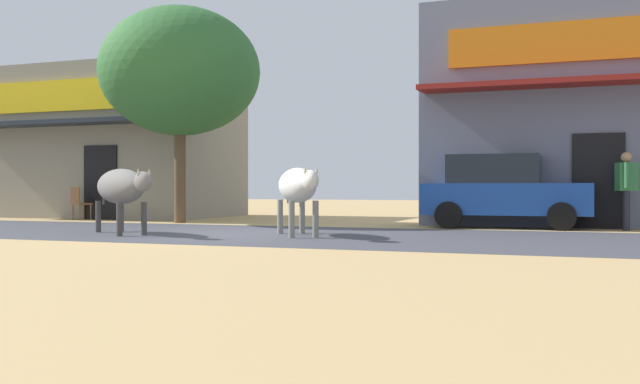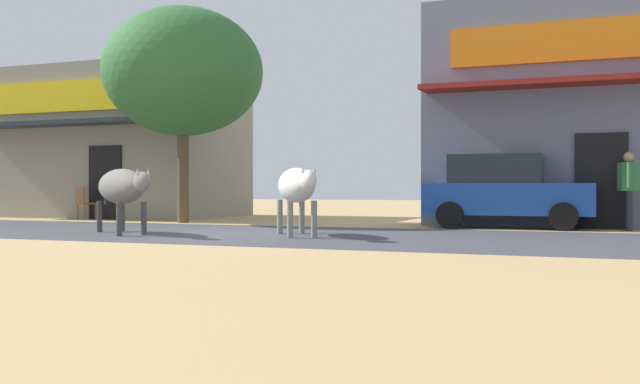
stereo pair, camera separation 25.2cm
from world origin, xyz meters
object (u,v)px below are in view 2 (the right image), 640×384
at_px(roadside_tree, 183,72).
at_px(cow_far_dark, 297,186).
at_px(pedestrian_by_shop, 629,184).
at_px(parked_hatchback_car, 506,191).
at_px(cow_near_brown, 122,187).
at_px(cafe_chair_near_tree, 84,201).

bearing_deg(roadside_tree, cow_far_dark, -37.61).
distance_m(roadside_tree, pedestrian_by_shop, 11.02).
bearing_deg(parked_hatchback_car, pedestrian_by_shop, -3.40).
bearing_deg(roadside_tree, cow_near_brown, -72.18).
relative_size(roadside_tree, parked_hatchback_car, 1.50).
height_order(cow_far_dark, cafe_chair_near_tree, cow_far_dark).
bearing_deg(pedestrian_by_shop, cow_near_brown, -152.06).
xyz_separation_m(roadside_tree, cow_far_dark, (4.85, -3.74, -2.95)).
distance_m(parked_hatchback_car, cafe_chair_near_tree, 11.67).
bearing_deg(cow_far_dark, cafe_chair_near_tree, 153.18).
bearing_deg(cow_far_dark, pedestrian_by_shop, 35.72).
distance_m(cow_near_brown, pedestrian_by_shop, 10.40).
bearing_deg(pedestrian_by_shop, roadside_tree, -177.76).
bearing_deg(cow_near_brown, roadside_tree, 107.82).
bearing_deg(cow_near_brown, cow_far_dark, 11.95).
xyz_separation_m(roadside_tree, pedestrian_by_shop, (10.62, 0.42, -2.91)).
bearing_deg(pedestrian_by_shop, cow_far_dark, -144.28).
distance_m(cow_far_dark, cafe_chair_near_tree, 9.47).
distance_m(cow_near_brown, cafe_chair_near_tree, 7.10).
relative_size(parked_hatchback_car, pedestrian_by_shop, 2.23).
bearing_deg(cafe_chair_near_tree, cow_near_brown, -44.78).
xyz_separation_m(cow_far_dark, cafe_chair_near_tree, (-8.45, 4.27, -0.42)).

